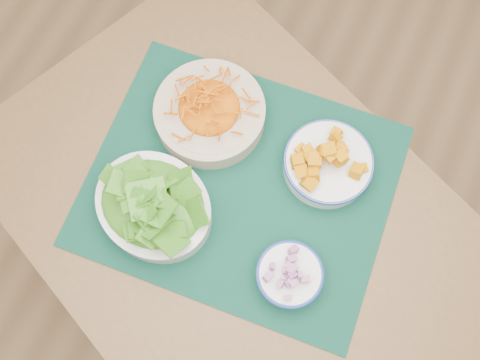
{
  "coord_description": "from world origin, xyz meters",
  "views": [
    {
      "loc": [
        0.03,
        -0.48,
        1.77
      ],
      "look_at": [
        -0.11,
        -0.19,
        0.78
      ],
      "focal_mm": 40.0,
      "sensor_mm": 36.0,
      "label": 1
    }
  ],
  "objects_px": {
    "placemat": "(240,185)",
    "lettuce_bowl": "(153,203)",
    "table": "(246,237)",
    "onion_bowl": "(290,274)",
    "squash_bowl": "(329,161)",
    "carrot_bowl": "(210,110)"
  },
  "relations": [
    {
      "from": "lettuce_bowl",
      "to": "onion_bowl",
      "type": "height_order",
      "value": "lettuce_bowl"
    },
    {
      "from": "carrot_bowl",
      "to": "lettuce_bowl",
      "type": "bearing_deg",
      "value": -92.44
    },
    {
      "from": "table",
      "to": "onion_bowl",
      "type": "relative_size",
      "value": 8.06
    },
    {
      "from": "table",
      "to": "lettuce_bowl",
      "type": "distance_m",
      "value": 0.25
    },
    {
      "from": "placemat",
      "to": "squash_bowl",
      "type": "relative_size",
      "value": 2.82
    },
    {
      "from": "placemat",
      "to": "lettuce_bowl",
      "type": "xyz_separation_m",
      "value": [
        -0.13,
        -0.12,
        0.05
      ]
    },
    {
      "from": "placemat",
      "to": "squash_bowl",
      "type": "xyz_separation_m",
      "value": [
        0.14,
        0.11,
        0.04
      ]
    },
    {
      "from": "placemat",
      "to": "lettuce_bowl",
      "type": "distance_m",
      "value": 0.18
    },
    {
      "from": "table",
      "to": "lettuce_bowl",
      "type": "xyz_separation_m",
      "value": [
        -0.17,
        -0.05,
        0.17
      ]
    },
    {
      "from": "onion_bowl",
      "to": "placemat",
      "type": "bearing_deg",
      "value": 141.81
    },
    {
      "from": "carrot_bowl",
      "to": "placemat",
      "type": "bearing_deg",
      "value": -41.59
    },
    {
      "from": "lettuce_bowl",
      "to": "onion_bowl",
      "type": "xyz_separation_m",
      "value": [
        0.29,
        -0.01,
        -0.02
      ]
    },
    {
      "from": "squash_bowl",
      "to": "onion_bowl",
      "type": "xyz_separation_m",
      "value": [
        0.02,
        -0.23,
        -0.01
      ]
    },
    {
      "from": "lettuce_bowl",
      "to": "onion_bowl",
      "type": "relative_size",
      "value": 1.74
    },
    {
      "from": "lettuce_bowl",
      "to": "onion_bowl",
      "type": "bearing_deg",
      "value": 12.23
    },
    {
      "from": "table",
      "to": "placemat",
      "type": "bearing_deg",
      "value": 147.03
    },
    {
      "from": "squash_bowl",
      "to": "lettuce_bowl",
      "type": "bearing_deg",
      "value": -140.06
    },
    {
      "from": "table",
      "to": "squash_bowl",
      "type": "relative_size",
      "value": 6.08
    },
    {
      "from": "squash_bowl",
      "to": "onion_bowl",
      "type": "bearing_deg",
      "value": -85.28
    },
    {
      "from": "lettuce_bowl",
      "to": "onion_bowl",
      "type": "distance_m",
      "value": 0.29
    },
    {
      "from": "carrot_bowl",
      "to": "squash_bowl",
      "type": "relative_size",
      "value": 1.29
    },
    {
      "from": "onion_bowl",
      "to": "squash_bowl",
      "type": "bearing_deg",
      "value": 94.72
    }
  ]
}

